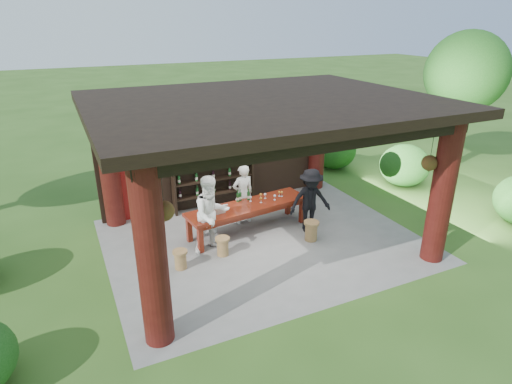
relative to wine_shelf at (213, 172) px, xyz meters
name	(u,v)px	position (x,y,z in m)	size (l,w,h in m)	color
ground	(263,240)	(0.38, -2.45, -1.06)	(90.00, 90.00, 0.00)	#2D5119
pavilion	(255,154)	(0.37, -2.02, 1.07)	(7.50, 6.00, 3.60)	slate
wine_shelf	(213,172)	(0.00, 0.00, 0.00)	(2.40, 0.37, 2.12)	black
tasting_table	(248,209)	(0.25, -1.85, -0.43)	(3.32, 1.23, 0.75)	#61210D
stool_near_left	(223,246)	(-0.77, -2.69, -0.83)	(0.34, 0.34, 0.45)	olive
stool_near_right	(311,230)	(1.47, -2.94, -0.80)	(0.38, 0.38, 0.50)	olive
stool_far_left	(180,259)	(-1.82, -2.83, -0.83)	(0.33, 0.33, 0.44)	olive
host	(243,194)	(0.35, -1.30, -0.25)	(0.59, 0.39, 1.63)	white
guest_woman	(211,214)	(-0.90, -2.36, -0.13)	(0.90, 0.71, 1.86)	white
guest_man	(310,201)	(1.71, -2.47, -0.22)	(1.08, 0.62, 1.68)	black
table_bottles	(242,195)	(0.23, -1.54, -0.16)	(0.37, 0.13, 0.31)	#194C1E
table_glasses	(268,196)	(0.87, -1.73, -0.24)	(0.96, 0.31, 0.15)	silver
napkin_basket	(219,210)	(-0.57, -1.98, -0.24)	(0.26, 0.18, 0.14)	#BF6672
shrubs	(308,200)	(2.01, -1.87, -0.50)	(14.76, 7.71, 1.36)	#194C14
trees	(363,85)	(4.28, -0.91, 2.30)	(21.43, 9.40, 4.80)	#3F2819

